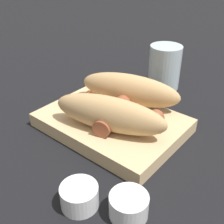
# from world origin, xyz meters

# --- Properties ---
(ground_plane) EXTENTS (3.00, 3.00, 0.00)m
(ground_plane) POSITION_xyz_m (0.00, 0.00, 0.00)
(ground_plane) COLOR black
(food_tray) EXTENTS (0.25, 0.18, 0.03)m
(food_tray) POSITION_xyz_m (0.00, 0.00, 0.01)
(food_tray) COLOR tan
(food_tray) RESTS_ON ground_plane
(bread_roll) EXTENTS (0.23, 0.19, 0.06)m
(bread_roll) POSITION_xyz_m (-0.01, -0.01, 0.06)
(bread_roll) COLOR tan
(bread_roll) RESTS_ON food_tray
(sausage) EXTENTS (0.16, 0.14, 0.03)m
(sausage) POSITION_xyz_m (-0.01, -0.01, 0.04)
(sausage) COLOR brown
(sausage) RESTS_ON food_tray
(pickled_veggies) EXTENTS (0.07, 0.07, 0.00)m
(pickled_veggies) POSITION_xyz_m (0.08, -0.05, 0.03)
(pickled_veggies) COLOR orange
(pickled_veggies) RESTS_ON food_tray
(condiment_cup_near) EXTENTS (0.05, 0.05, 0.03)m
(condiment_cup_near) POSITION_xyz_m (-0.08, 0.16, 0.01)
(condiment_cup_near) COLOR silver
(condiment_cup_near) RESTS_ON ground_plane
(condiment_cup_far) EXTENTS (0.05, 0.05, 0.03)m
(condiment_cup_far) POSITION_xyz_m (-0.14, 0.13, 0.01)
(condiment_cup_far) COLOR silver
(condiment_cup_far) RESTS_ON ground_plane
(drink_glass) EXTENTS (0.07, 0.07, 0.10)m
(drink_glass) POSITION_xyz_m (0.02, -0.21, 0.05)
(drink_glass) COLOR silver
(drink_glass) RESTS_ON ground_plane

